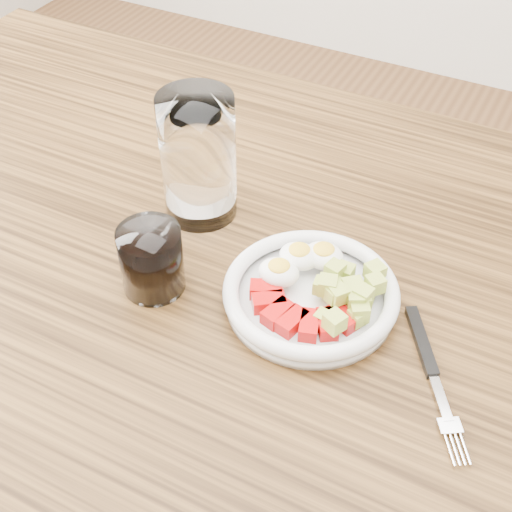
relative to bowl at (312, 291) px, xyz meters
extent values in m
cube|color=brown|center=(-0.72, 0.35, -0.42)|extent=(0.07, 0.07, 0.73)
cube|color=brown|center=(-0.07, 0.00, -0.04)|extent=(1.50, 0.90, 0.04)
cylinder|color=white|center=(0.00, 0.00, -0.01)|extent=(0.19, 0.19, 0.01)
torus|color=white|center=(0.00, 0.00, 0.00)|extent=(0.20, 0.20, 0.02)
cube|color=#BE0D0C|center=(-0.05, -0.02, 0.00)|extent=(0.04, 0.03, 0.02)
cube|color=#BE0D0C|center=(-0.04, -0.04, 0.00)|extent=(0.04, 0.04, 0.02)
cube|color=#BE0D0C|center=(-0.02, -0.05, 0.00)|extent=(0.03, 0.04, 0.02)
cube|color=#BE0D0C|center=(0.00, -0.05, 0.00)|extent=(0.03, 0.04, 0.02)
cube|color=#BE0D0C|center=(0.02, -0.05, 0.00)|extent=(0.03, 0.04, 0.02)
cube|color=#BE0D0C|center=(0.03, -0.04, 0.00)|extent=(0.04, 0.04, 0.02)
cube|color=#BE0D0C|center=(0.04, -0.02, 0.00)|extent=(0.04, 0.03, 0.02)
ellipsoid|color=white|center=(-0.03, 0.03, 0.01)|extent=(0.05, 0.04, 0.03)
ellipsoid|color=yellow|center=(-0.03, 0.03, 0.02)|extent=(0.03, 0.03, 0.01)
ellipsoid|color=white|center=(-0.01, 0.05, 0.01)|extent=(0.05, 0.04, 0.03)
ellipsoid|color=yellow|center=(-0.01, 0.05, 0.02)|extent=(0.03, 0.03, 0.01)
ellipsoid|color=white|center=(-0.04, 0.00, 0.01)|extent=(0.05, 0.04, 0.03)
ellipsoid|color=yellow|center=(-0.04, 0.00, 0.02)|extent=(0.03, 0.03, 0.01)
cube|color=#B3BC48|center=(0.02, 0.02, 0.02)|extent=(0.02, 0.02, 0.02)
cube|color=#B3BC48|center=(0.06, -0.01, 0.01)|extent=(0.03, 0.03, 0.02)
cube|color=#B3BC48|center=(0.04, 0.01, 0.01)|extent=(0.03, 0.03, 0.02)
cube|color=#B3BC48|center=(0.03, -0.01, 0.02)|extent=(0.02, 0.02, 0.02)
cube|color=#B3BC48|center=(0.05, 0.05, 0.01)|extent=(0.03, 0.03, 0.02)
cube|color=#B3BC48|center=(0.05, -0.01, 0.02)|extent=(0.02, 0.02, 0.02)
cube|color=#B3BC48|center=(0.02, 0.00, 0.02)|extent=(0.02, 0.02, 0.02)
cube|color=#B3BC48|center=(0.06, 0.03, 0.02)|extent=(0.03, 0.03, 0.02)
cube|color=#B3BC48|center=(0.02, 0.03, 0.01)|extent=(0.02, 0.02, 0.02)
cube|color=#B3BC48|center=(0.03, -0.03, 0.00)|extent=(0.02, 0.02, 0.02)
cube|color=#B3BC48|center=(0.05, 0.01, 0.01)|extent=(0.02, 0.02, 0.02)
cube|color=#B3BC48|center=(0.01, 0.00, 0.01)|extent=(0.02, 0.02, 0.02)
cube|color=#B3BC48|center=(0.05, 0.02, 0.00)|extent=(0.02, 0.02, 0.02)
cube|color=#B3BC48|center=(0.02, 0.01, 0.01)|extent=(0.03, 0.03, 0.02)
cube|color=#B3BC48|center=(0.04, -0.05, 0.02)|extent=(0.03, 0.03, 0.02)
cube|color=#B3BC48|center=(0.06, 0.00, 0.02)|extent=(0.02, 0.02, 0.02)
cube|color=#B3BC48|center=(0.06, -0.02, 0.01)|extent=(0.02, 0.02, 0.02)
cube|color=#B3BC48|center=(0.03, -0.01, 0.02)|extent=(0.02, 0.02, 0.02)
cube|color=#B3BC48|center=(0.05, 0.00, 0.01)|extent=(0.03, 0.03, 0.02)
cube|color=black|center=(0.13, 0.00, -0.01)|extent=(0.06, 0.09, 0.01)
cube|color=silver|center=(0.17, -0.06, -0.01)|extent=(0.04, 0.05, 0.00)
cube|color=silver|center=(0.18, -0.09, -0.01)|extent=(0.03, 0.03, 0.00)
cylinder|color=silver|center=(0.19, -0.12, -0.01)|extent=(0.02, 0.03, 0.00)
cylinder|color=silver|center=(0.20, -0.11, -0.01)|extent=(0.02, 0.03, 0.00)
cylinder|color=silver|center=(0.20, -0.11, -0.01)|extent=(0.02, 0.03, 0.00)
cylinder|color=silver|center=(0.20, -0.11, -0.01)|extent=(0.02, 0.03, 0.00)
cylinder|color=white|center=(-0.19, 0.09, 0.06)|extent=(0.09, 0.09, 0.16)
cylinder|color=white|center=(-0.17, -0.06, 0.02)|extent=(0.07, 0.07, 0.08)
cylinder|color=black|center=(-0.17, -0.06, 0.02)|extent=(0.06, 0.06, 0.07)
camera|label=1|loc=(0.20, -0.52, 0.57)|focal=50.00mm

